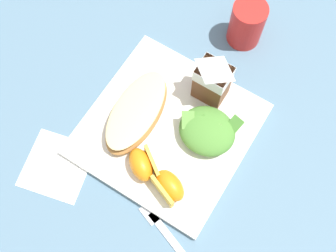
{
  "coord_description": "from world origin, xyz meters",
  "views": [
    {
      "loc": [
        0.14,
        -0.22,
        0.71
      ],
      "look_at": [
        0.0,
        0.0,
        0.03
      ],
      "focal_mm": 44.71,
      "sensor_mm": 36.0,
      "label": 1
    }
  ],
  "objects_px": {
    "paper_napkin": "(57,166)",
    "metal_fork": "(173,242)",
    "white_plate": "(168,130)",
    "milk_carton": "(213,79)",
    "drinking_red_cup": "(247,24)",
    "orange_wedge_front": "(144,166)",
    "orange_wedge_middle": "(169,186)",
    "green_salad_pile": "(207,131)",
    "cheesy_pizza_bread": "(137,113)"
  },
  "relations": [
    {
      "from": "green_salad_pile",
      "to": "drinking_red_cup",
      "type": "relative_size",
      "value": 1.13
    },
    {
      "from": "orange_wedge_front",
      "to": "orange_wedge_middle",
      "type": "distance_m",
      "value": 0.05
    },
    {
      "from": "milk_carton",
      "to": "drinking_red_cup",
      "type": "xyz_separation_m",
      "value": [
        -0.01,
        0.15,
        -0.03
      ]
    },
    {
      "from": "white_plate",
      "to": "metal_fork",
      "type": "xyz_separation_m",
      "value": [
        0.11,
        -0.16,
        -0.01
      ]
    },
    {
      "from": "green_salad_pile",
      "to": "paper_napkin",
      "type": "distance_m",
      "value": 0.27
    },
    {
      "from": "white_plate",
      "to": "paper_napkin",
      "type": "xyz_separation_m",
      "value": [
        -0.13,
        -0.16,
        -0.01
      ]
    },
    {
      "from": "green_salad_pile",
      "to": "milk_carton",
      "type": "distance_m",
      "value": 0.09
    },
    {
      "from": "paper_napkin",
      "to": "cheesy_pizza_bread",
      "type": "bearing_deg",
      "value": 63.88
    },
    {
      "from": "white_plate",
      "to": "orange_wedge_middle",
      "type": "height_order",
      "value": "orange_wedge_middle"
    },
    {
      "from": "cheesy_pizza_bread",
      "to": "paper_napkin",
      "type": "relative_size",
      "value": 1.59
    },
    {
      "from": "cheesy_pizza_bread",
      "to": "metal_fork",
      "type": "distance_m",
      "value": 0.23
    },
    {
      "from": "cheesy_pizza_bread",
      "to": "orange_wedge_middle",
      "type": "relative_size",
      "value": 2.54
    },
    {
      "from": "cheesy_pizza_bread",
      "to": "milk_carton",
      "type": "relative_size",
      "value": 1.59
    },
    {
      "from": "milk_carton",
      "to": "white_plate",
      "type": "bearing_deg",
      "value": -106.45
    },
    {
      "from": "orange_wedge_middle",
      "to": "drinking_red_cup",
      "type": "xyz_separation_m",
      "value": [
        -0.04,
        0.34,
        0.01
      ]
    },
    {
      "from": "white_plate",
      "to": "orange_wedge_front",
      "type": "height_order",
      "value": "orange_wedge_front"
    },
    {
      "from": "orange_wedge_middle",
      "to": "paper_napkin",
      "type": "xyz_separation_m",
      "value": [
        -0.19,
        -0.07,
        -0.03
      ]
    },
    {
      "from": "orange_wedge_front",
      "to": "metal_fork",
      "type": "xyz_separation_m",
      "value": [
        0.1,
        -0.08,
        -0.03
      ]
    },
    {
      "from": "milk_carton",
      "to": "paper_napkin",
      "type": "height_order",
      "value": "milk_carton"
    },
    {
      "from": "paper_napkin",
      "to": "metal_fork",
      "type": "height_order",
      "value": "metal_fork"
    },
    {
      "from": "white_plate",
      "to": "paper_napkin",
      "type": "distance_m",
      "value": 0.21
    },
    {
      "from": "green_salad_pile",
      "to": "metal_fork",
      "type": "relative_size",
      "value": 0.56
    },
    {
      "from": "metal_fork",
      "to": "milk_carton",
      "type": "bearing_deg",
      "value": 107.33
    },
    {
      "from": "cheesy_pizza_bread",
      "to": "orange_wedge_middle",
      "type": "bearing_deg",
      "value": -34.65
    },
    {
      "from": "green_salad_pile",
      "to": "milk_carton",
      "type": "relative_size",
      "value": 0.94
    },
    {
      "from": "paper_napkin",
      "to": "metal_fork",
      "type": "distance_m",
      "value": 0.24
    },
    {
      "from": "milk_carton",
      "to": "green_salad_pile",
      "type": "bearing_deg",
      "value": -64.48
    },
    {
      "from": "orange_wedge_front",
      "to": "paper_napkin",
      "type": "xyz_separation_m",
      "value": [
        -0.14,
        -0.07,
        -0.03
      ]
    },
    {
      "from": "orange_wedge_front",
      "to": "drinking_red_cup",
      "type": "distance_m",
      "value": 0.33
    },
    {
      "from": "metal_fork",
      "to": "orange_wedge_middle",
      "type": "bearing_deg",
      "value": 126.1
    },
    {
      "from": "milk_carton",
      "to": "orange_wedge_front",
      "type": "bearing_deg",
      "value": -97.18
    },
    {
      "from": "white_plate",
      "to": "paper_napkin",
      "type": "bearing_deg",
      "value": -129.56
    },
    {
      "from": "metal_fork",
      "to": "cheesy_pizza_bread",
      "type": "bearing_deg",
      "value": 138.2
    },
    {
      "from": "green_salad_pile",
      "to": "paper_napkin",
      "type": "xyz_separation_m",
      "value": [
        -0.2,
        -0.18,
        -0.03
      ]
    },
    {
      "from": "cheesy_pizza_bread",
      "to": "milk_carton",
      "type": "xyz_separation_m",
      "value": [
        0.09,
        0.11,
        0.04
      ]
    },
    {
      "from": "milk_carton",
      "to": "paper_napkin",
      "type": "distance_m",
      "value": 0.31
    },
    {
      "from": "white_plate",
      "to": "orange_wedge_front",
      "type": "xyz_separation_m",
      "value": [
        0.01,
        -0.08,
        0.03
      ]
    },
    {
      "from": "orange_wedge_middle",
      "to": "white_plate",
      "type": "bearing_deg",
      "value": 122.92
    },
    {
      "from": "metal_fork",
      "to": "drinking_red_cup",
      "type": "relative_size",
      "value": 2.0
    },
    {
      "from": "cheesy_pizza_bread",
      "to": "green_salad_pile",
      "type": "xyz_separation_m",
      "value": [
        0.12,
        0.04,
        0.0
      ]
    },
    {
      "from": "milk_carton",
      "to": "metal_fork",
      "type": "relative_size",
      "value": 0.6
    },
    {
      "from": "drinking_red_cup",
      "to": "paper_napkin",
      "type": "bearing_deg",
      "value": -110.5
    },
    {
      "from": "milk_carton",
      "to": "orange_wedge_middle",
      "type": "xyz_separation_m",
      "value": [
        0.03,
        -0.19,
        -0.04
      ]
    },
    {
      "from": "cheesy_pizza_bread",
      "to": "orange_wedge_front",
      "type": "distance_m",
      "value": 0.1
    },
    {
      "from": "paper_napkin",
      "to": "orange_wedge_middle",
      "type": "bearing_deg",
      "value": 19.27
    },
    {
      "from": "green_salad_pile",
      "to": "orange_wedge_front",
      "type": "distance_m",
      "value": 0.12
    },
    {
      "from": "paper_napkin",
      "to": "drinking_red_cup",
      "type": "distance_m",
      "value": 0.44
    },
    {
      "from": "paper_napkin",
      "to": "white_plate",
      "type": "bearing_deg",
      "value": 50.44
    },
    {
      "from": "drinking_red_cup",
      "to": "orange_wedge_front",
      "type": "bearing_deg",
      "value": -92.53
    },
    {
      "from": "orange_wedge_middle",
      "to": "green_salad_pile",
      "type": "bearing_deg",
      "value": 87.93
    }
  ]
}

